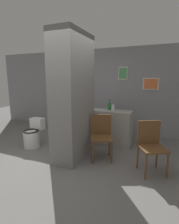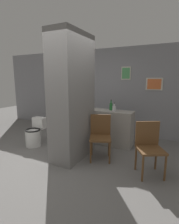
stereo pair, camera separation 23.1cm
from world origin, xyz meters
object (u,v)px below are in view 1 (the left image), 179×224
(toilet, at_px, (33,135))
(bottle_tall, at_px, (110,106))
(chair_near_pillar, at_px, (101,134))
(chair_by_doorway, at_px, (151,144))
(bicycle, at_px, (78,128))

(toilet, height_order, bottle_tall, bottle_tall)
(toilet, distance_m, chair_near_pillar, 1.81)
(chair_near_pillar, distance_m, chair_by_doorway, 1.04)
(bicycle, distance_m, bottle_tall, 1.13)
(chair_near_pillar, relative_size, bottle_tall, 3.37)
(toilet, height_order, chair_near_pillar, chair_near_pillar)
(bicycle, height_order, bottle_tall, bottle_tall)
(toilet, xyz_separation_m, bicycle, (0.78, 0.96, 0.02))
(chair_near_pillar, bearing_deg, chair_by_doorway, -32.43)
(chair_near_pillar, distance_m, bottle_tall, 1.05)
(chair_near_pillar, bearing_deg, bottle_tall, 74.04)
(toilet, xyz_separation_m, bottle_tall, (1.68, 1.02, 0.70))
(bottle_tall, bearing_deg, bicycle, -176.05)
(bicycle, relative_size, bottle_tall, 5.66)
(bicycle, bearing_deg, bottle_tall, 3.95)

